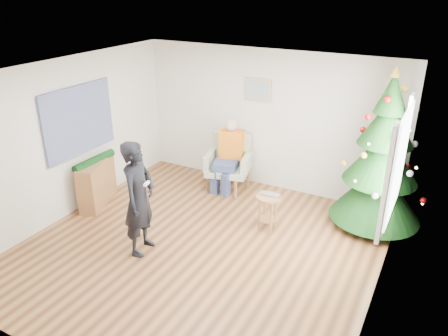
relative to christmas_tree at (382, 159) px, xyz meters
The scene contains 19 objects.
floor 3.12m from the christmas_tree, 137.91° to the right, with size 5.00×5.00×0.00m, color brown.
ceiling 3.24m from the christmas_tree, 137.91° to the right, with size 5.00×5.00×0.00m, color white.
wall_back 2.23m from the christmas_tree, 165.45° to the left, with size 5.00×5.00×0.00m, color silver.
wall_front 4.94m from the christmas_tree, 115.83° to the right, with size 5.00×5.00×0.00m, color silver.
wall_left 5.04m from the christmas_tree, 157.33° to the right, with size 5.00×5.00×0.00m, color silver.
wall_right 1.98m from the christmas_tree, 79.78° to the right, with size 5.00×5.00×0.00m, color silver.
window_panel 1.05m from the christmas_tree, 71.24° to the right, with size 0.04×1.30×1.40m, color white.
curtains 1.04m from the christmas_tree, 72.89° to the right, with size 0.05×1.75×1.50m.
christmas_tree is the anchor object (origin of this frame).
stool 1.95m from the christmas_tree, 147.14° to the right, with size 0.39×0.39×0.59m.
laptop 1.84m from the christmas_tree, 147.14° to the right, with size 0.32×0.21×0.03m, color silver.
armchair 2.84m from the christmas_tree, behind, with size 0.93×0.89×1.03m.
seated_person 2.75m from the christmas_tree, behind, with size 0.52×0.70×1.34m.
standing_man 3.73m from the christmas_tree, 140.52° to the right, with size 0.62×0.41×1.71m, color black.
game_controller 3.60m from the christmas_tree, 138.30° to the right, with size 0.04×0.13×0.04m, color white.
console 4.80m from the christmas_tree, 160.86° to the right, with size 0.30×1.00×0.80m, color brown.
garland 4.75m from the christmas_tree, 160.86° to the right, with size 0.14×0.14×0.90m, color black.
tapestry 4.91m from the christmas_tree, 160.39° to the right, with size 0.03×1.50×1.15m, color black.
framed_picture 2.50m from the christmas_tree, 167.49° to the left, with size 0.52×0.05×0.42m.
Camera 1 is at (2.92, -4.69, 3.73)m, focal length 35.00 mm.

